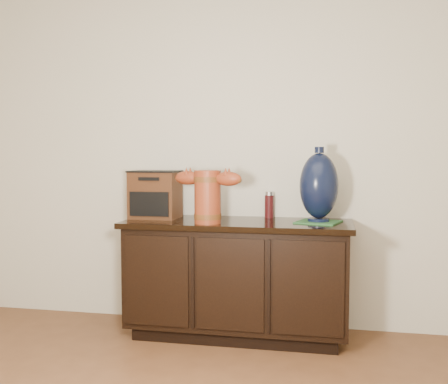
% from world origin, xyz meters
% --- Properties ---
extents(room, '(5.00, 5.00, 5.00)m').
position_xyz_m(room, '(0.00, 0.00, 1.30)').
color(room, brown).
rests_on(room, ground).
extents(sideboard, '(1.46, 0.56, 0.75)m').
position_xyz_m(sideboard, '(0.00, 2.23, 0.39)').
color(sideboard, black).
rests_on(sideboard, ground).
extents(terracotta_vessel, '(0.47, 0.21, 0.33)m').
position_xyz_m(terracotta_vessel, '(-0.16, 2.08, 0.94)').
color(terracotta_vessel, '#91391A').
rests_on(terracotta_vessel, sideboard).
extents(tv_radio, '(0.32, 0.26, 0.32)m').
position_xyz_m(tv_radio, '(-0.57, 2.27, 0.91)').
color(tv_radio, '#412210').
rests_on(tv_radio, sideboard).
extents(green_mat, '(0.31, 0.31, 0.01)m').
position_xyz_m(green_mat, '(0.51, 2.25, 0.76)').
color(green_mat, '#285A2C').
rests_on(green_mat, sideboard).
extents(lamp_base, '(0.30, 0.30, 0.47)m').
position_xyz_m(lamp_base, '(0.51, 2.25, 0.99)').
color(lamp_base, black).
rests_on(lamp_base, green_mat).
extents(spray_can, '(0.06, 0.06, 0.18)m').
position_xyz_m(spray_can, '(0.18, 2.45, 0.84)').
color(spray_can, '#580F12').
rests_on(spray_can, sideboard).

